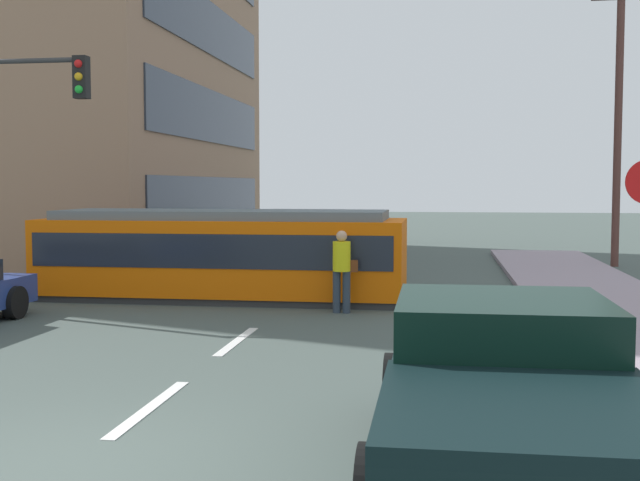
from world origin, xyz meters
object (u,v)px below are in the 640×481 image
(pickup_truck_parked, at_px, (506,393))
(traffic_light_mast, at_px, (14,131))
(pedestrian_crossing, at_px, (342,266))
(utility_pole_mid, at_px, (618,118))
(streetcar_tram, at_px, (223,253))
(city_bus, at_px, (295,237))
(parked_sedan_far, at_px, (124,254))

(pickup_truck_parked, xyz_separation_m, traffic_light_mast, (-9.13, 8.19, 2.87))
(pedestrian_crossing, bearing_deg, utility_pole_mid, 54.54)
(streetcar_tram, height_order, pickup_truck_parked, streetcar_tram)
(streetcar_tram, xyz_separation_m, city_bus, (0.57, 5.96, -0.01))
(city_bus, relative_size, utility_pole_mid, 0.64)
(parked_sedan_far, bearing_deg, pedestrian_crossing, -38.81)
(city_bus, height_order, utility_pole_mid, utility_pole_mid)
(pickup_truck_parked, height_order, utility_pole_mid, utility_pole_mid)
(city_bus, distance_m, pedestrian_crossing, 7.96)
(pedestrian_crossing, relative_size, pickup_truck_parked, 0.33)
(traffic_light_mast, bearing_deg, pedestrian_crossing, 6.68)
(city_bus, distance_m, traffic_light_mast, 9.74)
(city_bus, relative_size, parked_sedan_far, 1.36)
(traffic_light_mast, relative_size, utility_pole_mid, 0.59)
(city_bus, xyz_separation_m, traffic_light_mast, (-4.22, -8.37, 2.64))
(parked_sedan_far, bearing_deg, pickup_truck_parked, -56.90)
(pedestrian_crossing, bearing_deg, pickup_truck_parked, -74.20)
(city_bus, xyz_separation_m, parked_sedan_far, (-4.59, -2.00, -0.40))
(pickup_truck_parked, relative_size, utility_pole_mid, 0.56)
(streetcar_tram, height_order, parked_sedan_far, streetcar_tram)
(parked_sedan_far, bearing_deg, streetcar_tram, -44.59)
(streetcar_tram, distance_m, city_bus, 5.99)
(pickup_truck_parked, height_order, parked_sedan_far, pickup_truck_parked)
(streetcar_tram, height_order, city_bus, streetcar_tram)
(utility_pole_mid, bearing_deg, pickup_truck_parked, -104.18)
(city_bus, relative_size, pedestrian_crossing, 3.44)
(streetcar_tram, bearing_deg, pedestrian_crossing, -29.08)
(pickup_truck_parked, bearing_deg, parked_sedan_far, 123.10)
(pedestrian_crossing, distance_m, utility_pole_mid, 13.36)
(city_bus, relative_size, traffic_light_mast, 1.09)
(pickup_truck_parked, bearing_deg, pedestrian_crossing, 105.80)
(streetcar_tram, bearing_deg, pickup_truck_parked, -62.69)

